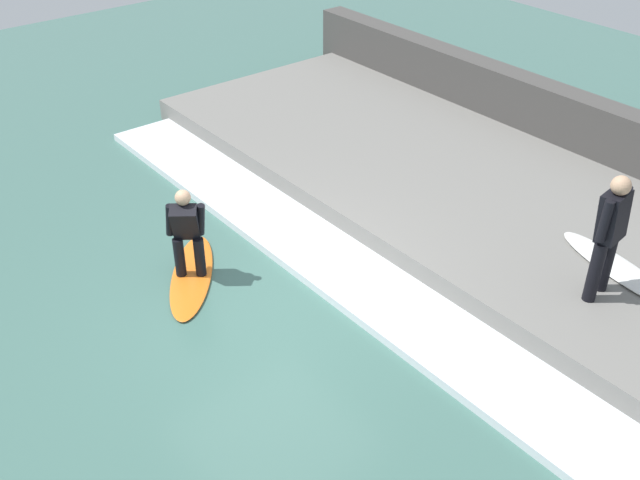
{
  "coord_description": "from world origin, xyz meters",
  "views": [
    {
      "loc": [
        -4.33,
        -6.48,
        6.14
      ],
      "look_at": [
        0.88,
        0.0,
        0.7
      ],
      "focal_mm": 42.0,
      "sensor_mm": 36.0,
      "label": 1
    }
  ],
  "objects": [
    {
      "name": "ground_plane",
      "position": [
        0.0,
        0.0,
        0.0
      ],
      "size": [
        28.0,
        28.0,
        0.0
      ],
      "primitive_type": "plane",
      "color": "#426B60"
    },
    {
      "name": "concrete_ledge",
      "position": [
        4.05,
        0.0,
        0.2
      ],
      "size": [
        4.4,
        12.51,
        0.4
      ],
      "primitive_type": "cube",
      "color": "slate",
      "rests_on": "ground_plane"
    },
    {
      "name": "back_wall",
      "position": [
        6.5,
        0.0,
        0.65
      ],
      "size": [
        0.5,
        13.14,
        1.3
      ],
      "primitive_type": "cube",
      "color": "#474442",
      "rests_on": "ground_plane"
    },
    {
      "name": "wave_foam_crest",
      "position": [
        1.27,
        0.0,
        0.06
      ],
      "size": [
        1.17,
        11.89,
        0.12
      ],
      "primitive_type": "cube",
      "color": "silver",
      "rests_on": "ground_plane"
    },
    {
      "name": "surfboard_riding",
      "position": [
        -0.44,
        1.21,
        0.03
      ],
      "size": [
        1.66,
        1.94,
        0.06
      ],
      "color": "orange",
      "rests_on": "ground_plane"
    },
    {
      "name": "surfer_riding",
      "position": [
        -0.44,
        1.21,
        0.8
      ],
      "size": [
        0.53,
        0.54,
        1.33
      ],
      "color": "black",
      "rests_on": "surfboard_riding"
    },
    {
      "name": "surfer_waiting_near",
      "position": [
        3.09,
        -2.78,
        1.34
      ],
      "size": [
        0.57,
        0.32,
        1.68
      ],
      "color": "black",
      "rests_on": "concrete_ledge"
    },
    {
      "name": "surfboard_waiting_near",
      "position": [
        3.78,
        -2.69,
        0.43
      ],
      "size": [
        0.88,
        2.05,
        0.06
      ],
      "color": "white",
      "rests_on": "concrete_ledge"
    }
  ]
}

